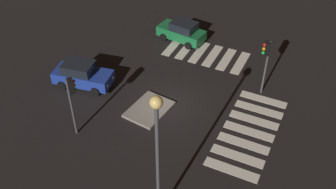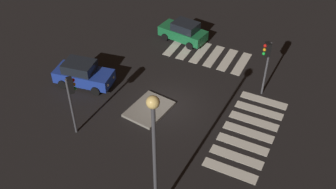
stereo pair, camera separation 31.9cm
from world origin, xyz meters
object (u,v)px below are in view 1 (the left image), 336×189
Objects in this scene: street_lamp at (157,142)px; car_blue at (82,75)px; traffic_island at (149,109)px; traffic_light_east at (266,55)px; traffic_light_west at (72,93)px; car_green at (182,31)px.

car_blue is at bearing 53.23° from street_lamp.
traffic_light_east reaches higher than traffic_island.
traffic_light_west is (-3.71, 3.02, 3.05)m from traffic_island.
traffic_island is 5.67m from traffic_light_west.
traffic_light_west is 12.63m from traffic_light_east.
traffic_island is at bearing 31.36° from street_lamp.
car_blue is (-8.60, 3.90, 0.05)m from car_green.
car_blue reaches higher than car_green.
car_green is (9.05, 1.68, 0.76)m from traffic_island.
car_green is 13.04m from traffic_light_west.
car_blue is 12.95m from street_lamp.
car_green is at bearing 56.31° from car_blue.
car_green is 0.53× the size of street_lamp.
traffic_island is at bearing 1.33° from traffic_light_east.
traffic_light_east reaches higher than traffic_light_west.
street_lamp is (-7.29, -9.75, 4.41)m from car_blue.
traffic_light_east is (5.02, -6.11, 3.07)m from traffic_island.
traffic_light_west is at bearing 91.78° from car_green.
car_blue is (0.45, 5.58, 0.81)m from traffic_island.
traffic_island is 0.79× the size of traffic_light_east.
traffic_light_east reaches higher than car_green.
street_lamp reaches higher than traffic_light_west.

